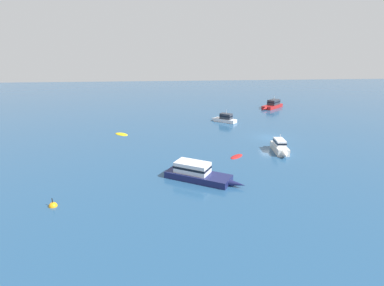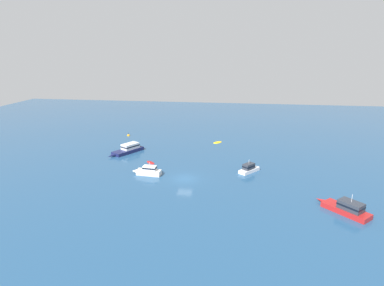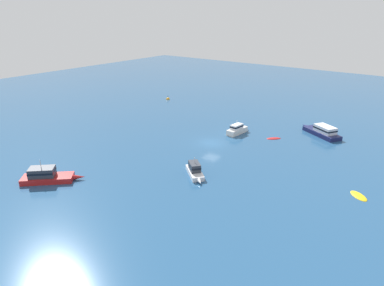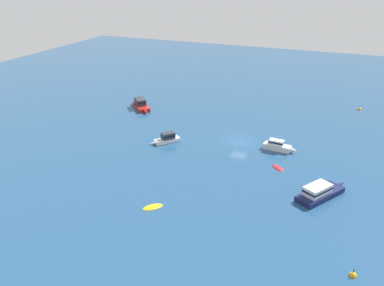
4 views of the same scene
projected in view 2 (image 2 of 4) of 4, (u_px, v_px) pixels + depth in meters
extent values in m
plane|color=navy|center=(185.00, 179.00, 54.19)|extent=(164.65, 164.65, 0.00)
cube|color=#191E4C|center=(128.00, 151.00, 68.10)|extent=(5.68, 7.18, 0.70)
cone|color=#191E4C|center=(111.00, 156.00, 64.94)|extent=(1.49, 1.84, 0.70)
cube|color=silver|center=(130.00, 146.00, 68.35)|extent=(3.54, 4.08, 1.12)
cube|color=black|center=(130.00, 146.00, 68.34)|extent=(3.59, 4.13, 0.24)
cylinder|color=blue|center=(125.00, 147.00, 67.78)|extent=(0.32, 0.32, 0.93)
sphere|color=#C2774C|center=(125.00, 145.00, 67.62)|extent=(0.24, 0.24, 0.24)
cube|color=silver|center=(149.00, 172.00, 55.80)|extent=(4.36, 1.86, 0.91)
cone|color=silver|center=(135.00, 171.00, 56.37)|extent=(1.14, 1.00, 0.91)
cube|color=silver|center=(150.00, 168.00, 55.52)|extent=(2.38, 1.39, 0.76)
cube|color=black|center=(150.00, 168.00, 55.51)|extent=(2.42, 1.43, 0.24)
cylinder|color=silver|center=(150.00, 164.00, 55.32)|extent=(0.08, 0.08, 0.67)
ellipsoid|color=yellow|center=(218.00, 143.00, 75.46)|extent=(2.62, 2.72, 0.39)
ellipsoid|color=#B21E1E|center=(151.00, 163.00, 61.94)|extent=(2.39, 2.39, 0.30)
cube|color=white|center=(249.00, 170.00, 57.21)|extent=(3.86, 4.20, 0.60)
cone|color=white|center=(258.00, 167.00, 58.86)|extent=(1.13, 1.19, 0.60)
cube|color=#2D333D|center=(249.00, 166.00, 56.87)|extent=(2.29, 2.41, 1.01)
cube|color=black|center=(249.00, 166.00, 56.85)|extent=(2.35, 2.47, 0.24)
cylinder|color=silver|center=(249.00, 162.00, 56.63)|extent=(0.08, 0.08, 0.74)
cube|color=#B21E1E|center=(346.00, 210.00, 42.79)|extent=(5.81, 5.92, 0.69)
cone|color=#B21E1E|center=(321.00, 200.00, 45.71)|extent=(1.55, 1.57, 0.69)
cube|color=#2D333D|center=(351.00, 206.00, 42.10)|extent=(3.35, 3.38, 1.14)
cube|color=black|center=(351.00, 205.00, 42.09)|extent=(3.41, 3.44, 0.24)
cylinder|color=silver|center=(352.00, 198.00, 41.80)|extent=(0.08, 0.08, 1.05)
sphere|color=orange|center=(129.00, 136.00, 81.52)|extent=(0.75, 0.75, 0.75)
cylinder|color=black|center=(128.00, 133.00, 81.36)|extent=(0.08, 0.08, 0.41)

